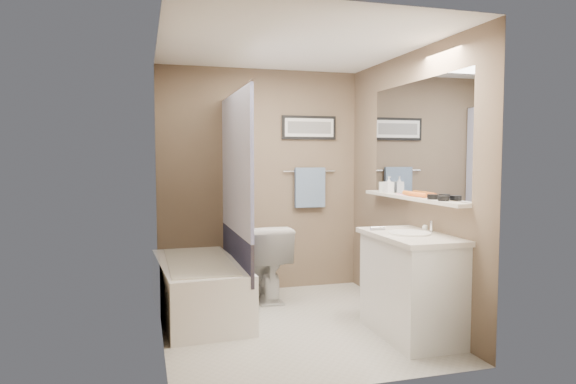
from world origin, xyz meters
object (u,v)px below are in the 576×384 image
object	(u,v)px
toilet	(265,261)
vanity	(411,287)
candle_bowl_near	(444,198)
hair_brush_front	(418,195)
soap_bottle	(389,185)
glass_jar	(383,187)
hair_brush_back	(410,193)
bathtub	(199,288)
candle_bowl_far	(433,197)

from	to	relation	value
toilet	vanity	bearing A→B (deg)	121.58
vanity	candle_bowl_near	bearing A→B (deg)	-39.75
vanity	hair_brush_front	bearing A→B (deg)	51.34
soap_bottle	toilet	bearing A→B (deg)	149.58
toilet	hair_brush_front	size ratio (longest dim) A/B	3.50
glass_jar	soap_bottle	size ratio (longest dim) A/B	0.64
toilet	hair_brush_back	bearing A→B (deg)	135.34
candle_bowl_near	glass_jar	size ratio (longest dim) A/B	0.90
toilet	glass_jar	size ratio (longest dim) A/B	7.71
bathtub	hair_brush_back	size ratio (longest dim) A/B	6.82
candle_bowl_near	candle_bowl_far	size ratio (longest dim) A/B	1.00
candle_bowl_far	vanity	bearing A→B (deg)	-179.49
vanity	hair_brush_front	size ratio (longest dim) A/B	4.09
bathtub	soap_bottle	xyz separation A→B (m)	(1.79, -0.25, 0.94)
vanity	soap_bottle	distance (m)	1.12
hair_brush_front	glass_jar	distance (m)	0.67
hair_brush_front	candle_bowl_far	bearing A→B (deg)	-90.00
candle_bowl_near	glass_jar	xyz separation A→B (m)	(0.00, 1.05, 0.03)
toilet	candle_bowl_near	world-z (taller)	candle_bowl_near
hair_brush_front	soap_bottle	distance (m)	0.55
bathtub	toilet	size ratio (longest dim) A/B	1.95
vanity	toilet	bearing A→B (deg)	122.46
hair_brush_back	hair_brush_front	bearing A→B (deg)	-90.00
hair_brush_front	hair_brush_back	xyz separation A→B (m)	(0.00, 0.14, 0.00)
candle_bowl_far	bathtub	bearing A→B (deg)	150.26
glass_jar	bathtub	bearing A→B (deg)	176.07
candle_bowl_far	hair_brush_back	bearing A→B (deg)	90.00
hair_brush_front	vanity	bearing A→B (deg)	-128.81
candle_bowl_near	soap_bottle	distance (m)	0.93
vanity	hair_brush_front	distance (m)	0.79
vanity	hair_brush_back	distance (m)	0.85
hair_brush_front	glass_jar	world-z (taller)	glass_jar
bathtub	hair_brush_front	bearing A→B (deg)	-27.75
toilet	candle_bowl_near	xyz separation A→B (m)	(1.07, -1.56, 0.75)
candle_bowl_far	hair_brush_back	size ratio (longest dim) A/B	0.41
bathtub	hair_brush_front	xyz separation A→B (m)	(1.79, -0.79, 0.89)
vanity	candle_bowl_near	size ratio (longest dim) A/B	10.00
hair_brush_front	hair_brush_back	bearing A→B (deg)	90.00
vanity	soap_bottle	bearing A→B (deg)	76.72
bathtub	glass_jar	size ratio (longest dim) A/B	15.00
candle_bowl_near	hair_brush_front	bearing A→B (deg)	90.00
candle_bowl_far	soap_bottle	bearing A→B (deg)	90.00
hair_brush_front	soap_bottle	bearing A→B (deg)	90.00
toilet	glass_jar	xyz separation A→B (m)	(1.07, -0.51, 0.78)
candle_bowl_far	soap_bottle	size ratio (longest dim) A/B	0.58
bathtub	glass_jar	distance (m)	2.01
hair_brush_back	soap_bottle	size ratio (longest dim) A/B	1.41
toilet	candle_bowl_far	bearing A→B (deg)	126.69
hair_brush_front	glass_jar	size ratio (longest dim) A/B	2.20
candle_bowl_near	candle_bowl_far	distance (m)	0.16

